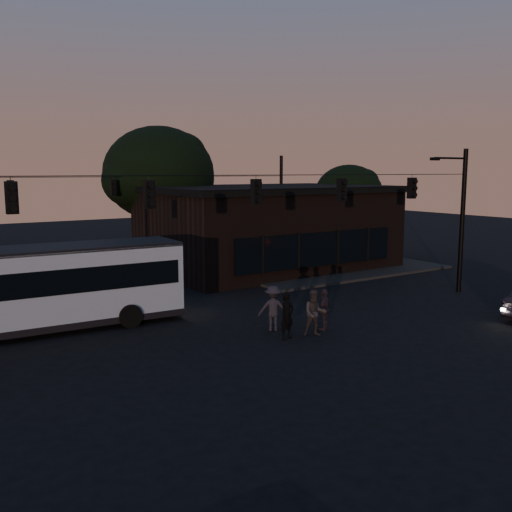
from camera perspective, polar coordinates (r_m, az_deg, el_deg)
ground at (r=20.31m, az=6.39°, el=-9.80°), size 120.00×120.00×0.00m
sidewalk_far_right at (r=38.25m, az=6.60°, el=-1.02°), size 14.00×10.00×0.15m
building at (r=37.63m, az=1.23°, el=2.92°), size 15.40×10.41×5.40m
tree_behind at (r=40.22m, az=-9.69°, el=8.13°), size 7.60×7.60×9.43m
tree_right at (r=44.75m, az=9.25°, el=6.17°), size 5.20×5.20×6.86m
signal_rig_near at (r=22.56m, az=0.00°, el=3.64°), size 26.24×0.30×7.50m
signal_rig_far at (r=36.93m, az=-14.02°, el=4.90°), size 26.24×0.30×7.50m
bus at (r=24.11m, az=-21.69°, el=-2.77°), size 12.14×3.38×3.39m
pedestrian_a at (r=21.81m, az=3.13°, el=-6.00°), size 0.73×0.55×1.81m
pedestrian_b at (r=22.29m, az=5.89°, el=-5.68°), size 1.11×1.04×1.83m
pedestrian_c at (r=23.18m, az=6.86°, el=-5.32°), size 1.06×0.88×1.69m
pedestrian_d at (r=22.93m, az=1.72°, el=-5.24°), size 1.36×1.19×1.83m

